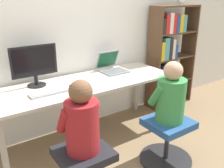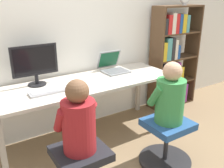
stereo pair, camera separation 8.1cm
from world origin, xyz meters
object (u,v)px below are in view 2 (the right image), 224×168
keyboard (48,92)px  bookshelf (171,63)px  office_chair_right (166,142)px  desktop_monitor (35,64)px  person_at_laptop (170,96)px  person_at_monitor (78,121)px  laptop (114,67)px

keyboard → bookshelf: (1.99, 0.27, -0.07)m
office_chair_right → bookshelf: bearing=44.2°
desktop_monitor → person_at_laptop: desktop_monitor is taller
office_chair_right → person_at_laptop: (-0.00, 0.00, 0.50)m
keyboard → person_at_monitor: person_at_monitor is taller
person_at_monitor → person_at_laptop: 0.95m
laptop → person_at_laptop: (-0.00, -1.01, -0.04)m
person_at_laptop → keyboard: bearing=141.9°
keyboard → office_chair_right: 1.31m
person_at_laptop → bookshelf: bookshelf is taller
laptop → person_at_laptop: 1.01m
desktop_monitor → bookshelf: size_ratio=0.32×
keyboard → person_at_monitor: 0.70m
keyboard → laptop: bearing=15.4°
laptop → person_at_monitor: bearing=-134.7°
office_chair_right → keyboard: bearing=141.7°
office_chair_right → person_at_laptop: person_at_laptop is taller
desktop_monitor → bookshelf: 2.04m
keyboard → bookshelf: 2.01m
laptop → desktop_monitor: bearing=178.3°
laptop → keyboard: size_ratio=0.91×
office_chair_right → person_at_monitor: (-0.95, 0.04, 0.51)m
office_chair_right → person_at_laptop: bearing=90.0°
laptop → person_at_monitor: size_ratio=0.57×
desktop_monitor → office_chair_right: (0.97, -1.04, -0.73)m
desktop_monitor → person_at_monitor: size_ratio=0.81×
person_at_monitor → bookshelf: (2.00, 0.97, -0.06)m
desktop_monitor → person_at_monitor: bearing=-88.9°
desktop_monitor → keyboard: size_ratio=1.28×
desktop_monitor → keyboard: desktop_monitor is taller
laptop → office_chair_right: laptop is taller
desktop_monitor → office_chair_right: size_ratio=0.90×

